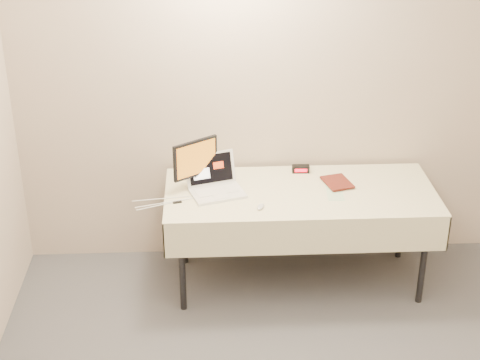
{
  "coord_description": "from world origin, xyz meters",
  "views": [
    {
      "loc": [
        -0.64,
        -2.41,
        3.04
      ],
      "look_at": [
        -0.42,
        1.99,
        0.86
      ],
      "focal_mm": 55.0,
      "sensor_mm": 36.0,
      "label": 1
    }
  ],
  "objects_px": {
    "book": "(327,171)",
    "table": "(300,199)",
    "laptop": "(215,183)",
    "monitor": "(196,161)"
  },
  "relations": [
    {
      "from": "table",
      "to": "book",
      "type": "distance_m",
      "value": 0.27
    },
    {
      "from": "monitor",
      "to": "table",
      "type": "bearing_deg",
      "value": -41.02
    },
    {
      "from": "table",
      "to": "monitor",
      "type": "distance_m",
      "value": 0.77
    },
    {
      "from": "table",
      "to": "laptop",
      "type": "bearing_deg",
      "value": 176.4
    },
    {
      "from": "book",
      "to": "monitor",
      "type": "bearing_deg",
      "value": 164.7
    },
    {
      "from": "laptop",
      "to": "book",
      "type": "bearing_deg",
      "value": -14.93
    },
    {
      "from": "laptop",
      "to": "book",
      "type": "relative_size",
      "value": 1.87
    },
    {
      "from": "laptop",
      "to": "monitor",
      "type": "relative_size",
      "value": 1.2
    },
    {
      "from": "book",
      "to": "table",
      "type": "bearing_deg",
      "value": -173.79
    },
    {
      "from": "monitor",
      "to": "book",
      "type": "height_order",
      "value": "monitor"
    }
  ]
}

